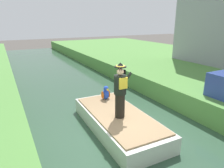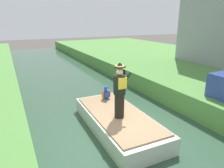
# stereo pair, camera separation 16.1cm
# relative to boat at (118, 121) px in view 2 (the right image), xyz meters

# --- Properties ---
(ground_plane) EXTENTS (80.00, 80.00, 0.00)m
(ground_plane) POSITION_rel_boat_xyz_m (0.00, -0.57, -0.40)
(ground_plane) COLOR #4C4742
(canal_water) EXTENTS (5.80, 48.00, 0.10)m
(canal_water) POSITION_rel_boat_xyz_m (0.00, -0.57, -0.35)
(canal_water) COLOR #33513D
(canal_water) RESTS_ON ground
(boat) EXTENTS (1.92, 4.25, 0.61)m
(boat) POSITION_rel_boat_xyz_m (0.00, 0.00, 0.00)
(boat) COLOR silver
(boat) RESTS_ON canal_water
(person_pirate) EXTENTS (0.61, 0.42, 1.85)m
(person_pirate) POSITION_rel_boat_xyz_m (-0.09, -0.26, 1.23)
(person_pirate) COLOR black
(person_pirate) RESTS_ON boat
(parrot_plush) EXTENTS (0.36, 0.35, 0.57)m
(parrot_plush) POSITION_rel_boat_xyz_m (0.22, 1.40, 0.55)
(parrot_plush) COLOR blue
(parrot_plush) RESTS_ON boat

